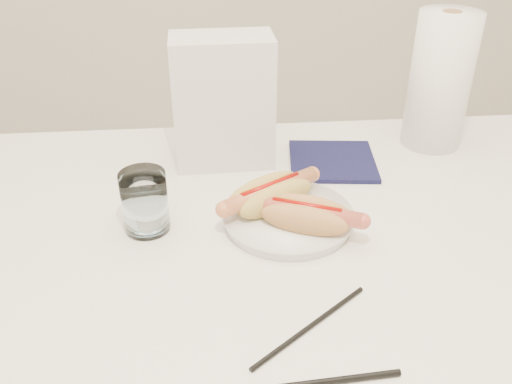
{
  "coord_description": "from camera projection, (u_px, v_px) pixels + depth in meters",
  "views": [
    {
      "loc": [
        -0.05,
        -0.64,
        1.23
      ],
      "look_at": [
        0.01,
        0.02,
        0.82
      ],
      "focal_mm": 38.86,
      "sensor_mm": 36.0,
      "label": 1
    }
  ],
  "objects": [
    {
      "name": "navy_napkin",
      "position": [
        332.0,
        161.0,
        1.0
      ],
      "size": [
        0.17,
        0.17,
        0.01
      ],
      "primitive_type": "cube",
      "rotation": [
        0.0,
        0.0,
        -0.11
      ],
      "color": "#111236",
      "rests_on": "table"
    },
    {
      "name": "paper_towel_roll",
      "position": [
        440.0,
        81.0,
        1.01
      ],
      "size": [
        0.12,
        0.12,
        0.25
      ],
      "primitive_type": "cylinder",
      "rotation": [
        0.0,
        0.0,
        0.07
      ],
      "color": "white",
      "rests_on": "table"
    },
    {
      "name": "chopstick_near",
      "position": [
        311.0,
        326.0,
        0.65
      ],
      "size": [
        0.15,
        0.12,
        0.01
      ],
      "primitive_type": "cylinder",
      "rotation": [
        0.0,
        1.57,
        0.66
      ],
      "color": "black",
      "rests_on": "table"
    },
    {
      "name": "napkin_box",
      "position": [
        223.0,
        102.0,
        0.95
      ],
      "size": [
        0.17,
        0.1,
        0.23
      ],
      "primitive_type": "cube",
      "rotation": [
        0.0,
        0.0,
        0.02
      ],
      "color": "silver",
      "rests_on": "table"
    },
    {
      "name": "hotdog_right",
      "position": [
        306.0,
        215.0,
        0.79
      ],
      "size": [
        0.16,
        0.11,
        0.04
      ],
      "rotation": [
        0.0,
        0.0,
        -0.41
      ],
      "color": "tan",
      "rests_on": "plate"
    },
    {
      "name": "table",
      "position": [
        251.0,
        273.0,
        0.83
      ],
      "size": [
        1.2,
        0.8,
        0.75
      ],
      "color": "white",
      "rests_on": "ground"
    },
    {
      "name": "water_glass",
      "position": [
        145.0,
        202.0,
        0.8
      ],
      "size": [
        0.07,
        0.07,
        0.09
      ],
      "primitive_type": "cylinder",
      "color": "white",
      "rests_on": "table"
    },
    {
      "name": "hotdog_left",
      "position": [
        270.0,
        195.0,
        0.83
      ],
      "size": [
        0.16,
        0.13,
        0.05
      ],
      "rotation": [
        0.0,
        0.0,
        0.56
      ],
      "color": "tan",
      "rests_on": "plate"
    },
    {
      "name": "plate",
      "position": [
        288.0,
        219.0,
        0.83
      ],
      "size": [
        0.23,
        0.23,
        0.02
      ],
      "primitive_type": "cylinder",
      "rotation": [
        0.0,
        0.0,
        -0.28
      ],
      "color": "white",
      "rests_on": "table"
    }
  ]
}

